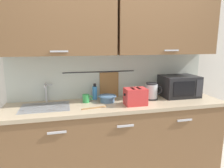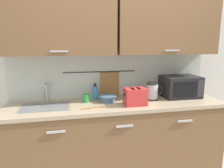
{
  "view_description": "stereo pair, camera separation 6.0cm",
  "coord_description": "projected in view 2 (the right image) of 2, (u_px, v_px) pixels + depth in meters",
  "views": [
    {
      "loc": [
        -0.6,
        -1.92,
        1.58
      ],
      "look_at": [
        -0.06,
        0.33,
        1.12
      ],
      "focal_mm": 32.93,
      "sensor_mm": 36.0,
      "label": 1
    },
    {
      "loc": [
        -0.54,
        -1.94,
        1.58
      ],
      "look_at": [
        -0.06,
        0.33,
        1.12
      ],
      "focal_mm": 32.93,
      "sensor_mm": 36.0,
      "label": 2
    }
  ],
  "objects": [
    {
      "name": "sink_faucet",
      "position": [
        47.0,
        90.0,
        2.41
      ],
      "size": [
        0.09,
        0.17,
        0.22
      ],
      "color": "#B2B5BA",
      "rests_on": "counter_unit"
    },
    {
      "name": "back_wall_assembly",
      "position": [
        113.0,
        48.0,
        2.49
      ],
      "size": [
        3.7,
        0.41,
        2.5
      ],
      "color": "silver",
      "rests_on": "ground"
    },
    {
      "name": "counter_unit",
      "position": [
        117.0,
        138.0,
        2.47
      ],
      "size": [
        2.53,
        0.64,
        0.9
      ],
      "color": "brown",
      "rests_on": "ground"
    },
    {
      "name": "microwave",
      "position": [
        180.0,
        86.0,
        2.64
      ],
      "size": [
        0.46,
        0.35,
        0.27
      ],
      "color": "black",
      "rests_on": "counter_unit"
    },
    {
      "name": "dish_soap_bottle",
      "position": [
        95.0,
        92.0,
        2.53
      ],
      "size": [
        0.06,
        0.06,
        0.2
      ],
      "color": "#3F8CD8",
      "rests_on": "counter_unit"
    },
    {
      "name": "mixing_bowl",
      "position": [
        107.0,
        98.0,
        2.42
      ],
      "size": [
        0.21,
        0.21,
        0.08
      ],
      "color": "#4C7093",
      "rests_on": "counter_unit"
    },
    {
      "name": "mug_near_sink",
      "position": [
        86.0,
        98.0,
        2.41
      ],
      "size": [
        0.12,
        0.08,
        0.09
      ],
      "color": "green",
      "rests_on": "counter_unit"
    },
    {
      "name": "toaster",
      "position": [
        135.0,
        97.0,
        2.29
      ],
      "size": [
        0.26,
        0.17,
        0.19
      ],
      "color": "red",
      "rests_on": "counter_unit"
    },
    {
      "name": "wooden_spoon",
      "position": [
        97.0,
        107.0,
        2.2
      ],
      "size": [
        0.28,
        0.07,
        0.01
      ],
      "color": "#9E7042",
      "rests_on": "counter_unit"
    },
    {
      "name": "mug_by_kettle",
      "position": [
        130.0,
        94.0,
        2.59
      ],
      "size": [
        0.12,
        0.08,
        0.09
      ],
      "color": "green",
      "rests_on": "counter_unit"
    },
    {
      "name": "electric_kettle",
      "position": [
        152.0,
        91.0,
        2.51
      ],
      "size": [
        0.23,
        0.16,
        0.21
      ],
      "color": "black",
      "rests_on": "counter_unit"
    }
  ]
}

